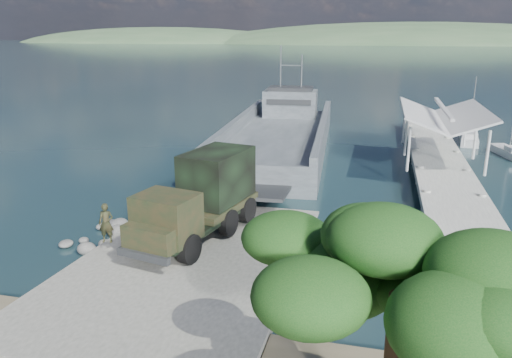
% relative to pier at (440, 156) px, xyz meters
% --- Properties ---
extents(ground, '(1400.00, 1400.00, 0.00)m').
position_rel_pier_xyz_m(ground, '(-13.00, -18.77, -1.60)').
color(ground, '#18343A').
rests_on(ground, ground).
extents(boat_ramp, '(10.00, 18.00, 0.50)m').
position_rel_pier_xyz_m(boat_ramp, '(-13.00, -19.77, -1.35)').
color(boat_ramp, slate).
rests_on(boat_ramp, ground).
extents(shoreline_rocks, '(3.20, 5.60, 0.90)m').
position_rel_pier_xyz_m(shoreline_rocks, '(-19.20, -18.27, -1.60)').
color(shoreline_rocks, '#50504E').
rests_on(shoreline_rocks, ground).
extents(distant_headlands, '(1000.00, 240.00, 48.00)m').
position_rel_pier_xyz_m(distant_headlands, '(37.00, 541.23, -1.60)').
color(distant_headlands, '#395B39').
rests_on(distant_headlands, ground).
extents(pier, '(6.40, 44.00, 6.10)m').
position_rel_pier_xyz_m(pier, '(0.00, 0.00, 0.00)').
color(pier, '#999A90').
rests_on(pier, ground).
extents(landing_craft, '(10.96, 34.95, 10.24)m').
position_rel_pier_xyz_m(landing_craft, '(-13.93, 5.80, -0.76)').
color(landing_craft, '#42494E').
rests_on(landing_craft, ground).
extents(military_truck, '(4.54, 9.41, 4.20)m').
position_rel_pier_xyz_m(military_truck, '(-13.40, -16.87, 0.99)').
color(military_truck, black).
rests_on(military_truck, boat_ramp).
extents(soldier, '(0.81, 0.63, 1.97)m').
position_rel_pier_xyz_m(soldier, '(-17.29, -19.80, -0.12)').
color(soldier, black).
rests_on(soldier, boat_ramp).
extents(sailboat_near, '(2.68, 5.30, 6.21)m').
position_rel_pier_xyz_m(sailboat_near, '(6.91, 8.33, -1.27)').
color(sailboat_near, silver).
rests_on(sailboat_near, ground).
extents(sailboat_far, '(2.27, 5.76, 6.84)m').
position_rel_pier_xyz_m(sailboat_far, '(4.20, 13.61, -1.24)').
color(sailboat_far, silver).
rests_on(sailboat_far, ground).
extents(overhang_tree, '(6.93, 6.38, 6.29)m').
position_rel_pier_xyz_m(overhang_tree, '(-4.46, -29.27, 3.44)').
color(overhang_tree, '#2F2112').
rests_on(overhang_tree, ground).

